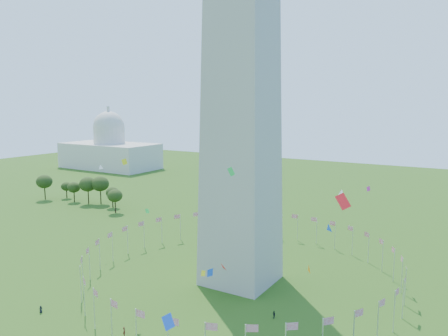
{
  "coord_description": "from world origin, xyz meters",
  "views": [
    {
      "loc": [
        52.76,
        -46.14,
        46.19
      ],
      "look_at": [
        3.89,
        35.0,
        32.25
      ],
      "focal_mm": 35.0,
      "sensor_mm": 36.0,
      "label": 1
    }
  ],
  "objects": [
    {
      "name": "kites_aloft",
      "position": [
        16.94,
        24.34,
        20.42
      ],
      "size": [
        119.3,
        68.76,
        32.79
      ],
      "color": "red",
      "rests_on": "ground"
    },
    {
      "name": "flag_ring",
      "position": [
        -0.0,
        50.0,
        4.5
      ],
      "size": [
        80.24,
        80.24,
        9.0
      ],
      "color": "silver",
      "rests_on": "ground"
    },
    {
      "name": "tree_line_west",
      "position": [
        -105.62,
        90.87,
        5.64
      ],
      "size": [
        55.42,
        16.06,
        12.71
      ],
      "color": "#2E4617",
      "rests_on": "ground"
    },
    {
      "name": "capitol_building",
      "position": [
        -180.0,
        180.0,
        23.0
      ],
      "size": [
        70.0,
        35.0,
        46.0
      ],
      "primitive_type": null,
      "color": "beige",
      "rests_on": "ground"
    }
  ]
}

